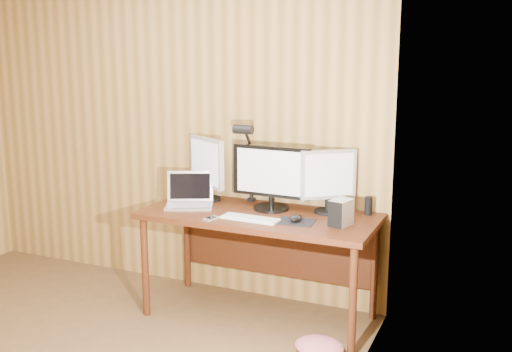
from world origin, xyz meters
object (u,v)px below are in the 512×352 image
Objects in this scene: monitor_center at (271,177)px; speaker at (368,206)px; desk at (263,228)px; monitor_right at (328,179)px; monitor_left at (207,167)px; phone at (211,218)px; hard_drive at (341,213)px; desk_lamp at (247,151)px; mouse at (296,218)px; laptop at (190,197)px; keyboard at (250,218)px.

speaker is (0.65, 0.13, -0.17)m from monitor_center.
speaker reaches higher than desk.
monitor_right reaches higher than desk.
monitor_left is 3.98× the size of phone.
hard_drive reaches higher than desk.
desk_lamp is at bearing -177.55° from speaker.
monitor_right is 3.77× the size of mouse.
speaker is (0.91, 0.53, 0.05)m from phone.
monitor_center is at bearing -168.43° from speaker.
mouse is 0.30m from hard_drive.
monitor_center is 4.94× the size of mouse.
mouse is (0.30, -0.17, 0.15)m from desk.
monitor_center reaches higher than mouse.
monitor_center reaches higher than laptop.
monitor_right is 2.50× the size of hard_drive.
monitor_center is 3.27× the size of hard_drive.
monitor_left is at bearing 147.53° from keyboard.
monitor_left is 0.27m from laptop.
keyboard is 3.19× the size of speaker.
desk is at bearing -17.76° from laptop.
speaker is at bearing 16.01° from desk.
laptop reaches higher than mouse.
monitor_center is 0.53m from phone.
desk_lamp reaches higher than phone.
laptop reaches higher than hard_drive.
hard_drive reaches higher than mouse.
monitor_right is 0.83m from phone.
monitor_right is at bearing 16.87° from desk.
desk is at bearing -115.87° from monitor_center.
phone is (-0.53, -0.17, -0.02)m from mouse.
monitor_center is at bearing 145.34° from mouse.
desk_lamp is at bearing 140.56° from desk.
monitor_center is 0.37m from keyboard.
hard_drive reaches higher than keyboard.
monitor_center is at bearing -16.65° from desk_lamp.
keyboard is at bearing -87.82° from desk.
desk is 13.00× the size of speaker.
monitor_right is 0.38m from mouse.
keyboard is at bearing -160.11° from mouse.
desk is 0.74m from speaker.
hard_drive is at bearing 29.37° from phone.
monitor_left is 3.78× the size of speaker.
mouse reaches higher than phone.
hard_drive reaches higher than phone.
speaker is at bearing 49.19° from mouse.
monitor_right is at bearing 73.24° from mouse.
desk is 4.08× the size of keyboard.
speaker is 0.20× the size of desk_lamp.
laptop is at bearing 154.67° from monitor_right.
monitor_left is at bearing -178.11° from hard_drive.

